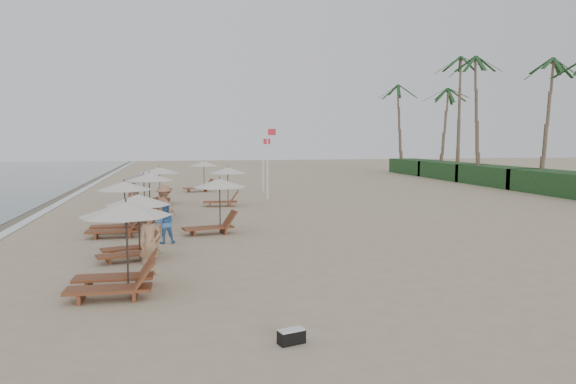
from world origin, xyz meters
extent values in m
plane|color=tan|center=(0.00, 0.00, 0.00)|extent=(160.00, 160.00, 0.00)
cube|color=#6B5E4C|center=(-12.50, 10.00, 0.00)|extent=(3.20, 140.00, 0.01)
cube|color=white|center=(-11.20, 10.00, 0.01)|extent=(0.50, 140.00, 0.02)
cube|color=#193D1C|center=(22.00, 14.50, 0.80)|extent=(3.20, 8.00, 1.60)
cube|color=#193D1C|center=(22.00, 22.00, 0.80)|extent=(3.20, 8.00, 1.60)
cube|color=#193D1C|center=(22.00, 29.50, 0.80)|extent=(3.20, 8.00, 1.60)
cube|color=#193D1C|center=(22.00, 37.00, 0.80)|extent=(3.20, 8.00, 1.60)
cylinder|color=brown|center=(22.90, 18.00, 4.90)|extent=(0.36, 0.36, 9.80)
cylinder|color=brown|center=(21.10, 23.20, 5.30)|extent=(0.36, 0.36, 10.60)
cylinder|color=brown|center=(22.00, 28.40, 5.70)|extent=(0.36, 0.36, 11.40)
cylinder|color=brown|center=(22.90, 33.60, 4.50)|extent=(0.36, 0.36, 9.00)
cylinder|color=brown|center=(21.10, 38.80, 4.90)|extent=(0.36, 0.36, 9.80)
cylinder|color=black|center=(-5.55, -3.79, 1.11)|extent=(0.05, 0.05, 2.23)
cone|color=silver|center=(-5.55, -3.79, 2.13)|extent=(2.28, 2.28, 0.35)
cylinder|color=black|center=(-5.52, 0.20, 1.00)|extent=(0.05, 0.05, 2.01)
cone|color=silver|center=(-5.52, 0.20, 1.91)|extent=(2.08, 2.08, 0.35)
cylinder|color=black|center=(-6.33, 4.64, 1.05)|extent=(0.05, 0.05, 2.10)
cone|color=silver|center=(-6.33, 4.64, 2.00)|extent=(2.18, 2.18, 0.35)
cylinder|color=black|center=(-5.53, 8.20, 1.10)|extent=(0.05, 0.05, 2.19)
cone|color=silver|center=(-5.53, 8.20, 2.09)|extent=(2.27, 2.27, 0.35)
cylinder|color=black|center=(-5.89, 10.41, 1.00)|extent=(0.05, 0.05, 2.01)
cone|color=#313992|center=(-5.89, 10.41, 1.91)|extent=(2.18, 2.18, 0.35)
cylinder|color=black|center=(-5.22, 14.85, 1.06)|extent=(0.05, 0.05, 2.12)
cone|color=silver|center=(-5.22, 14.85, 2.02)|extent=(2.37, 2.37, 0.35)
cylinder|color=black|center=(-2.55, 4.47, 1.07)|extent=(0.05, 0.05, 2.15)
cone|color=silver|center=(-2.55, 4.47, 2.05)|extent=(2.24, 2.24, 0.35)
cylinder|color=black|center=(-1.33, 13.40, 1.07)|extent=(0.05, 0.05, 2.15)
cone|color=silver|center=(-1.33, 13.40, 2.05)|extent=(2.24, 2.24, 0.35)
cylinder|color=black|center=(-2.22, 22.31, 1.07)|extent=(0.05, 0.05, 2.15)
cone|color=silver|center=(-2.22, 22.31, 2.05)|extent=(2.24, 2.24, 0.35)
imported|color=tan|center=(-5.08, -2.13, 0.91)|extent=(0.80, 0.71, 1.83)
imported|color=#3768A6|center=(-4.75, 2.52, 0.76)|extent=(0.78, 0.63, 1.52)
imported|color=#96694C|center=(-4.83, 5.97, 0.94)|extent=(1.35, 1.35, 1.87)
imported|color=tan|center=(-6.49, 10.96, 0.81)|extent=(0.93, 0.89, 1.61)
cube|color=black|center=(-2.27, -7.92, 0.13)|extent=(0.55, 0.38, 0.25)
cube|color=silver|center=(-2.27, -7.92, 0.26)|extent=(0.53, 0.36, 0.04)
cylinder|color=silver|center=(1.48, 16.08, 2.35)|extent=(0.08, 0.08, 4.71)
cube|color=red|center=(1.76, 16.08, 4.31)|extent=(0.55, 0.02, 0.40)
cylinder|color=silver|center=(2.06, 21.29, 2.05)|extent=(0.08, 0.08, 4.09)
cube|color=red|center=(2.34, 21.29, 3.69)|extent=(0.55, 0.02, 0.40)
camera|label=1|loc=(-4.36, -17.33, 3.84)|focal=32.98mm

